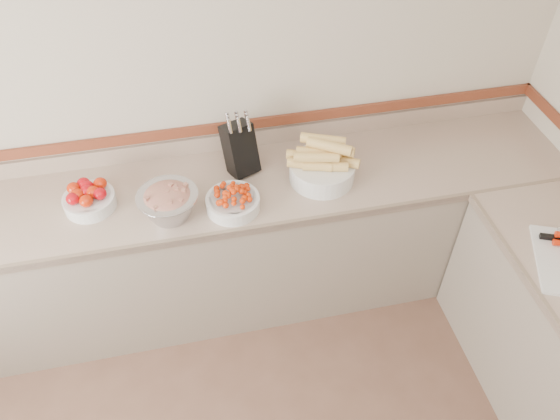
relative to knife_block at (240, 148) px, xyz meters
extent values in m
plane|color=beige|center=(-0.23, 0.20, 0.25)|extent=(4.00, 0.00, 4.00)
cube|color=tan|center=(-0.23, -0.12, -0.17)|extent=(4.00, 0.65, 0.04)
cube|color=gray|center=(-0.23, -0.12, -0.62)|extent=(4.00, 0.63, 0.86)
cube|color=#7F6955|center=(-0.23, -0.44, -0.17)|extent=(4.00, 0.02, 0.04)
cube|color=tan|center=(-0.23, 0.19, -0.10)|extent=(4.00, 0.02, 0.10)
cube|color=brown|center=(-0.23, 0.19, 0.00)|extent=(4.00, 0.02, 0.06)
cube|color=black|center=(0.00, 0.00, -0.01)|extent=(0.20, 0.22, 0.29)
cylinder|color=silver|center=(-0.05, -0.03, 0.17)|extent=(0.03, 0.04, 0.08)
cylinder|color=silver|center=(0.00, -0.03, 0.17)|extent=(0.03, 0.04, 0.08)
cylinder|color=silver|center=(0.05, -0.03, 0.17)|extent=(0.03, 0.04, 0.08)
cylinder|color=silver|center=(-0.05, 0.00, 0.17)|extent=(0.03, 0.04, 0.08)
cylinder|color=silver|center=(0.00, 0.00, 0.17)|extent=(0.03, 0.04, 0.08)
cylinder|color=silver|center=(0.05, 0.00, 0.17)|extent=(0.03, 0.04, 0.08)
cylinder|color=silver|center=(-0.05, 0.03, 0.17)|extent=(0.03, 0.04, 0.08)
cylinder|color=silver|center=(0.00, 0.03, 0.17)|extent=(0.03, 0.04, 0.08)
cylinder|color=silver|center=(0.05, 0.03, 0.17)|extent=(0.03, 0.04, 0.08)
cylinder|color=silver|center=(-0.78, -0.12, -0.11)|extent=(0.26, 0.26, 0.07)
torus|color=silver|center=(-0.78, -0.12, -0.08)|extent=(0.26, 0.26, 0.01)
cylinder|color=white|center=(-0.78, -0.12, -0.08)|extent=(0.22, 0.22, 0.01)
ellipsoid|color=#B7070F|center=(-0.85, -0.16, -0.05)|extent=(0.07, 0.07, 0.06)
ellipsoid|color=red|center=(-0.78, -0.19, -0.05)|extent=(0.07, 0.07, 0.06)
ellipsoid|color=#B7070F|center=(-0.72, -0.15, -0.05)|extent=(0.07, 0.07, 0.06)
ellipsoid|color=red|center=(-0.85, -0.08, -0.05)|extent=(0.07, 0.07, 0.06)
ellipsoid|color=#B7070F|center=(-0.78, -0.11, -0.05)|extent=(0.07, 0.07, 0.06)
ellipsoid|color=red|center=(-0.72, -0.07, -0.05)|extent=(0.07, 0.07, 0.06)
ellipsoid|color=#B7070F|center=(-0.80, -0.06, -0.05)|extent=(0.07, 0.07, 0.06)
ellipsoid|color=red|center=(-0.75, -0.13, -0.05)|extent=(0.07, 0.07, 0.06)
ellipsoid|color=#B7070F|center=(-0.78, -0.08, -0.05)|extent=(0.07, 0.07, 0.06)
ellipsoid|color=red|center=(-0.83, -0.13, -0.05)|extent=(0.07, 0.07, 0.06)
cylinder|color=silver|center=(-0.09, -0.29, -0.11)|extent=(0.27, 0.27, 0.07)
torus|color=silver|center=(-0.09, -0.29, -0.08)|extent=(0.27, 0.27, 0.01)
cylinder|color=white|center=(-0.09, -0.29, -0.08)|extent=(0.23, 0.23, 0.01)
sphere|color=red|center=(-0.15, -0.34, -0.05)|extent=(0.03, 0.03, 0.03)
sphere|color=red|center=(-0.08, -0.30, -0.02)|extent=(0.03, 0.03, 0.03)
sphere|color=red|center=(-0.16, -0.30, -0.05)|extent=(0.03, 0.03, 0.03)
sphere|color=red|center=(-0.15, -0.34, -0.05)|extent=(0.03, 0.03, 0.03)
sphere|color=red|center=(-0.09, -0.34, -0.04)|extent=(0.03, 0.03, 0.03)
sphere|color=red|center=(-0.10, -0.24, -0.04)|extent=(0.03, 0.03, 0.03)
sphere|color=red|center=(-0.08, -0.37, -0.05)|extent=(0.03, 0.03, 0.03)
sphere|color=red|center=(-0.08, -0.29, -0.03)|extent=(0.03, 0.03, 0.03)
sphere|color=red|center=(-0.01, -0.24, -0.06)|extent=(0.03, 0.03, 0.03)
sphere|color=red|center=(-0.17, -0.31, -0.05)|extent=(0.03, 0.03, 0.03)
sphere|color=red|center=(-0.15, -0.24, -0.05)|extent=(0.03, 0.03, 0.03)
sphere|color=red|center=(-0.04, -0.35, -0.05)|extent=(0.03, 0.03, 0.03)
sphere|color=red|center=(-0.16, -0.28, -0.05)|extent=(0.03, 0.03, 0.03)
sphere|color=red|center=(-0.07, -0.33, -0.03)|extent=(0.03, 0.03, 0.03)
sphere|color=red|center=(-0.08, -0.28, -0.01)|extent=(0.03, 0.03, 0.03)
sphere|color=red|center=(-0.05, -0.37, -0.05)|extent=(0.03, 0.03, 0.03)
sphere|color=red|center=(-0.04, -0.29, -0.03)|extent=(0.03, 0.03, 0.03)
sphere|color=red|center=(-0.07, -0.30, -0.03)|extent=(0.03, 0.03, 0.03)
sphere|color=red|center=(-0.10, -0.23, -0.04)|extent=(0.03, 0.03, 0.03)
sphere|color=red|center=(-0.04, -0.30, -0.04)|extent=(0.03, 0.03, 0.03)
sphere|color=red|center=(-0.11, -0.32, -0.03)|extent=(0.03, 0.03, 0.03)
sphere|color=red|center=(-0.13, -0.23, -0.05)|extent=(0.03, 0.03, 0.03)
sphere|color=red|center=(-0.11, -0.29, -0.02)|extent=(0.03, 0.03, 0.03)
sphere|color=red|center=(-0.10, -0.31, -0.02)|extent=(0.03, 0.03, 0.03)
sphere|color=red|center=(-0.01, -0.24, -0.06)|extent=(0.03, 0.03, 0.03)
sphere|color=red|center=(-0.13, -0.38, -0.06)|extent=(0.03, 0.03, 0.03)
sphere|color=red|center=(-0.05, -0.36, -0.05)|extent=(0.03, 0.03, 0.03)
sphere|color=red|center=(-0.09, -0.38, -0.06)|extent=(0.03, 0.03, 0.03)
sphere|color=red|center=(-0.08, -0.30, -0.02)|extent=(0.03, 0.03, 0.03)
sphere|color=red|center=(-0.08, -0.28, -0.03)|extent=(0.03, 0.03, 0.03)
sphere|color=red|center=(-0.05, -0.34, -0.04)|extent=(0.03, 0.03, 0.03)
sphere|color=red|center=(-0.03, -0.32, -0.04)|extent=(0.03, 0.03, 0.03)
sphere|color=red|center=(-0.04, -0.26, -0.04)|extent=(0.03, 0.03, 0.03)
sphere|color=red|center=(-0.17, -0.28, -0.05)|extent=(0.03, 0.03, 0.03)
sphere|color=red|center=(-0.09, -0.32, -0.03)|extent=(0.03, 0.03, 0.03)
sphere|color=red|center=(-0.08, -0.30, -0.02)|extent=(0.03, 0.03, 0.03)
sphere|color=red|center=(-0.13, -0.33, -0.05)|extent=(0.03, 0.03, 0.03)
sphere|color=red|center=(-0.12, -0.22, -0.05)|extent=(0.03, 0.03, 0.03)
sphere|color=red|center=(-0.09, -0.30, -0.02)|extent=(0.03, 0.03, 0.03)
sphere|color=red|center=(-0.04, -0.28, -0.04)|extent=(0.03, 0.03, 0.03)
sphere|color=red|center=(-0.03, -0.29, -0.05)|extent=(0.03, 0.03, 0.03)
sphere|color=red|center=(-0.09, -0.22, -0.04)|extent=(0.03, 0.03, 0.03)
cylinder|color=silver|center=(0.40, -0.16, -0.09)|extent=(0.34, 0.34, 0.10)
torus|color=silver|center=(0.40, -0.16, -0.05)|extent=(0.35, 0.35, 0.01)
cylinder|color=#DCAD5B|center=(0.33, -0.19, -0.02)|extent=(0.23, 0.13, 0.05)
cylinder|color=#DCAD5B|center=(0.40, -0.22, -0.02)|extent=(0.23, 0.11, 0.05)
cylinder|color=#DCAD5B|center=(0.48, -0.18, -0.02)|extent=(0.22, 0.16, 0.05)
cylinder|color=#DCAD5B|center=(0.34, -0.12, -0.02)|extent=(0.23, 0.12, 0.05)
cylinder|color=#DCAD5B|center=(0.44, -0.11, -0.02)|extent=(0.22, 0.17, 0.05)
cylinder|color=#DCAD5B|center=(0.38, -0.16, 0.03)|extent=(0.23, 0.12, 0.05)
cylinder|color=#DCAD5B|center=(0.45, -0.15, 0.03)|extent=(0.23, 0.16, 0.05)
cylinder|color=#DCAD5B|center=(0.41, -0.13, 0.08)|extent=(0.23, 0.14, 0.05)
cylinder|color=#DCAD5B|center=(0.36, -0.20, 0.03)|extent=(0.24, 0.10, 0.05)
cylinder|color=#DCAD5B|center=(0.43, -0.19, 0.08)|extent=(0.22, 0.17, 0.05)
cylinder|color=#B2B2BA|center=(-0.40, -0.27, -0.08)|extent=(0.30, 0.30, 0.14)
torus|color=#B2B2BA|center=(-0.40, -0.27, -0.01)|extent=(0.30, 0.30, 0.01)
ellipsoid|color=#AB134F|center=(-0.40, -0.27, -0.02)|extent=(0.24, 0.24, 0.08)
cube|color=#AB134F|center=(-0.49, -0.29, 0.01)|extent=(0.03, 0.03, 0.02)
cube|color=#98B055|center=(-0.35, -0.24, 0.00)|extent=(0.03, 0.03, 0.02)
cube|color=#AB134F|center=(-0.40, -0.28, 0.00)|extent=(0.03, 0.03, 0.02)
cube|color=#98B055|center=(-0.45, -0.35, -0.01)|extent=(0.03, 0.03, 0.02)
cube|color=#AB134F|center=(-0.37, -0.23, 0.01)|extent=(0.03, 0.03, 0.02)
cube|color=#98B055|center=(-0.33, -0.33, 0.00)|extent=(0.03, 0.03, 0.02)
cube|color=#AB134F|center=(-0.32, -0.25, 0.00)|extent=(0.02, 0.02, 0.02)
cube|color=#98B055|center=(-0.30, -0.24, 0.01)|extent=(0.03, 0.03, 0.02)
cube|color=#AB134F|center=(-0.32, -0.28, 0.01)|extent=(0.02, 0.02, 0.02)
cube|color=#98B055|center=(-0.40, -0.28, 0.00)|extent=(0.02, 0.02, 0.02)
cube|color=#AB134F|center=(-0.39, -0.27, 0.01)|extent=(0.03, 0.03, 0.02)
cube|color=#98B055|center=(-0.35, -0.34, -0.01)|extent=(0.03, 0.03, 0.02)
cube|color=#AB134F|center=(-0.39, -0.34, 0.01)|extent=(0.02, 0.02, 0.02)
cube|color=#98B055|center=(-0.35, -0.27, 0.01)|extent=(0.02, 0.02, 0.02)
cube|color=black|center=(1.34, -0.83, -0.12)|extent=(0.11, 0.07, 0.02)
camera|label=1|loc=(-0.27, -2.23, 1.77)|focal=35.00mm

